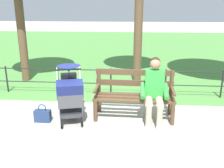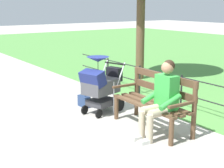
# 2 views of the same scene
# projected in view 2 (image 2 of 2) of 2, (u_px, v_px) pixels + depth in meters

# --- Properties ---
(ground_plane) EXTENTS (60.00, 60.00, 0.00)m
(ground_plane) POSITION_uv_depth(u_px,v_px,m) (129.00, 119.00, 6.40)
(ground_plane) COLOR #ADA89E
(park_bench) EXTENTS (1.61, 0.64, 0.96)m
(park_bench) POSITION_uv_depth(u_px,v_px,m) (155.00, 99.00, 5.88)
(park_bench) COLOR brown
(park_bench) RESTS_ON ground
(person_on_bench) EXTENTS (0.54, 0.74, 1.28)m
(person_on_bench) POSITION_uv_depth(u_px,v_px,m) (161.00, 97.00, 5.41)
(person_on_bench) COLOR tan
(person_on_bench) RESTS_ON ground
(stroller) EXTENTS (0.71, 0.98, 1.15)m
(stroller) POSITION_uv_depth(u_px,v_px,m) (101.00, 84.00, 6.66)
(stroller) COLOR black
(stroller) RESTS_ON ground
(handbag) EXTENTS (0.32, 0.14, 0.37)m
(handbag) POSITION_uv_depth(u_px,v_px,m) (84.00, 101.00, 7.18)
(handbag) COLOR navy
(handbag) RESTS_ON ground
(park_fence) EXTENTS (8.25, 0.04, 0.70)m
(park_fence) POSITION_uv_depth(u_px,v_px,m) (192.00, 91.00, 6.84)
(park_fence) COLOR black
(park_fence) RESTS_ON ground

